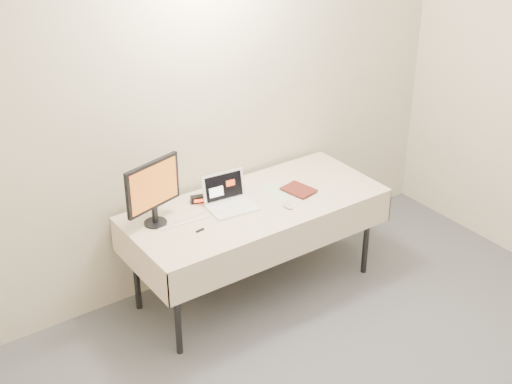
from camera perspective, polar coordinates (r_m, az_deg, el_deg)
back_wall at (r=5.09m, az=-3.00°, el=7.19°), size 4.00×0.10×2.70m
table at (r=5.04m, az=-0.03°, el=-1.51°), size 1.86×0.81×0.74m
laptop at (r=4.95m, az=-2.20°, el=-0.57°), size 0.34×0.30×0.22m
monitor at (r=4.68m, az=-8.25°, el=0.29°), size 0.43×0.19×0.46m
book at (r=5.06m, az=2.86°, el=0.85°), size 0.17×0.05×0.23m
alarm_clock at (r=5.02m, az=-4.57°, el=-0.56°), size 0.13×0.08×0.05m
clicker at (r=4.95m, az=2.57°, el=-1.12°), size 0.06×0.11×0.02m
paper_form at (r=5.16m, az=1.69°, el=0.04°), size 0.17×0.31×0.00m
usb_dongle at (r=4.69m, az=-4.50°, el=-3.07°), size 0.06×0.03×0.01m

